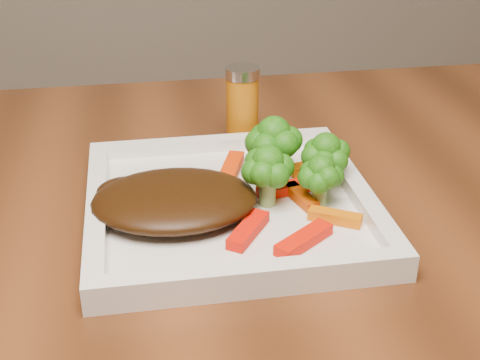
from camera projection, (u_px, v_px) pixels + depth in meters
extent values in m
cube|color=white|center=(230.00, 209.00, 0.65)|extent=(0.27, 0.27, 0.01)
ellipsoid|color=#371D08|center=(174.00, 200.00, 0.62)|extent=(0.16, 0.13, 0.03)
cube|color=red|center=(304.00, 239.00, 0.58)|extent=(0.06, 0.05, 0.01)
cube|color=#DA6603|center=(335.00, 217.00, 0.61)|extent=(0.05, 0.04, 0.01)
cube|color=red|center=(248.00, 230.00, 0.59)|extent=(0.05, 0.06, 0.01)
cube|color=orange|center=(314.00, 166.00, 0.70)|extent=(0.06, 0.03, 0.01)
cube|color=red|center=(232.00, 167.00, 0.70)|extent=(0.04, 0.06, 0.01)
cube|color=#C83F03|center=(301.00, 197.00, 0.65)|extent=(0.03, 0.05, 0.01)
cube|color=#F11B03|center=(285.00, 189.00, 0.66)|extent=(0.06, 0.03, 0.01)
cylinder|color=#B5620A|center=(242.00, 105.00, 0.78)|extent=(0.04, 0.04, 0.09)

